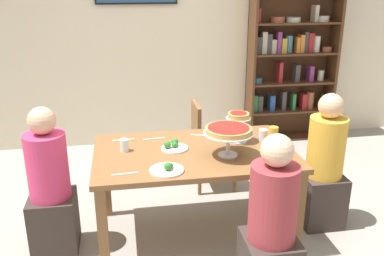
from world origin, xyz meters
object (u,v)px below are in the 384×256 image
object	(u,v)px
salad_plate_near_diner	(167,169)
chair_far_right	(207,141)
personal_pizza_stand	(238,121)
water_glass_clear_far	(124,145)
water_glass_clear_near	(263,135)
cutlery_fork_far	(125,174)
diner_head_east	(324,170)
cutlery_fork_near	(201,135)
diner_near_right	(271,233)
salad_plate_far_diner	(174,146)
cutlery_knife_far	(123,140)
cutlery_knife_near	(154,139)
dining_table	(194,161)
diner_head_west	(51,191)
deep_dish_pizza_stand	(228,132)
cutlery_spare_fork	(243,131)
beer_glass_amber_tall	(273,136)
bookshelf	(292,50)

from	to	relation	value
salad_plate_near_diner	chair_far_right	bearing A→B (deg)	65.69
personal_pizza_stand	water_glass_clear_far	world-z (taller)	personal_pizza_stand
chair_far_right	water_glass_clear_near	world-z (taller)	chair_far_right
salad_plate_near_diner	cutlery_fork_far	world-z (taller)	salad_plate_near_diner
diner_head_east	water_glass_clear_near	xyz separation A→B (m)	(-0.50, 0.12, 0.30)
diner_head_east	cutlery_fork_near	world-z (taller)	diner_head_east
diner_near_right	water_glass_clear_far	world-z (taller)	diner_near_right
diner_near_right	salad_plate_near_diner	size ratio (longest dim) A/B	4.80
salad_plate_far_diner	cutlery_knife_far	world-z (taller)	salad_plate_far_diner
cutlery_fork_far	cutlery_knife_near	bearing A→B (deg)	62.90
cutlery_knife_near	cutlery_fork_far	distance (m)	0.68
dining_table	diner_head_west	size ratio (longest dim) A/B	1.33
diner_near_right	cutlery_knife_far	bearing A→B (deg)	38.33
deep_dish_pizza_stand	water_glass_clear_far	bearing A→B (deg)	164.09
salad_plate_far_diner	cutlery_knife_near	xyz separation A→B (m)	(-0.13, 0.24, -0.02)
dining_table	cutlery_spare_fork	bearing A→B (deg)	35.90
dining_table	cutlery_fork_far	bearing A→B (deg)	-148.38
cutlery_spare_fork	deep_dish_pizza_stand	bearing A→B (deg)	70.93
diner_near_right	cutlery_fork_far	size ratio (longest dim) A/B	6.39
dining_table	water_glass_clear_near	bearing A→B (deg)	10.67
diner_head_east	deep_dish_pizza_stand	world-z (taller)	diner_head_east
beer_glass_amber_tall	diner_head_west	bearing A→B (deg)	-178.81
diner_head_west	diner_head_east	distance (m)	2.18
salad_plate_near_diner	cutlery_knife_far	size ratio (longest dim) A/B	1.33
bookshelf	salad_plate_far_diner	xyz separation A→B (m)	(-1.73, -1.95, -0.38)
diner_head_east	water_glass_clear_near	size ratio (longest dim) A/B	11.84
personal_pizza_stand	salad_plate_near_diner	bearing A→B (deg)	-143.79
salad_plate_near_diner	cutlery_spare_fork	size ratio (longest dim) A/B	1.33
cutlery_spare_fork	salad_plate_far_diner	bearing A→B (deg)	33.13
salad_plate_far_diner	cutlery_knife_near	distance (m)	0.28
dining_table	personal_pizza_stand	xyz separation A→B (m)	(0.38, 0.13, 0.27)
bookshelf	cutlery_spare_fork	world-z (taller)	bookshelf
salad_plate_far_diner	cutlery_knife_far	size ratio (longest dim) A/B	1.16
diner_head_east	beer_glass_amber_tall	size ratio (longest dim) A/B	7.77
personal_pizza_stand	cutlery_knife_near	xyz separation A→B (m)	(-0.67, 0.17, -0.18)
diner_near_right	beer_glass_amber_tall	size ratio (longest dim) A/B	7.77
chair_far_right	personal_pizza_stand	xyz separation A→B (m)	(0.11, -0.69, 0.43)
bookshelf	water_glass_clear_near	xyz separation A→B (m)	(-0.99, -1.90, -0.36)
beer_glass_amber_tall	water_glass_clear_far	size ratio (longest dim) A/B	1.53
cutlery_knife_far	cutlery_fork_far	bearing A→B (deg)	85.76
diner_head_east	deep_dish_pizza_stand	distance (m)	0.97
dining_table	salad_plate_near_diner	distance (m)	0.43
water_glass_clear_near	cutlery_spare_fork	size ratio (longest dim) A/B	0.54
cutlery_knife_near	cutlery_fork_far	xyz separation A→B (m)	(-0.25, -0.63, 0.00)
cutlery_fork_far	cutlery_knife_far	size ratio (longest dim) A/B	1.00
dining_table	deep_dish_pizza_stand	distance (m)	0.39
diner_head_east	bookshelf	bearing A→B (deg)	-103.65
dining_table	diner_head_east	bearing A→B (deg)	-0.70
salad_plate_near_diner	cutlery_fork_near	world-z (taller)	salad_plate_near_diner
dining_table	diner_head_west	world-z (taller)	diner_head_west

